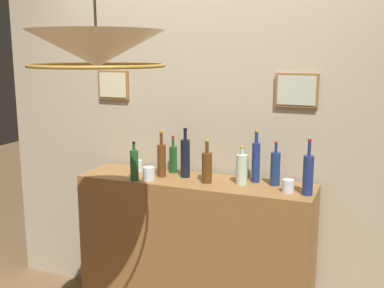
{
  "coord_description": "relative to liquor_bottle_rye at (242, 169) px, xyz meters",
  "views": [
    {
      "loc": [
        1.09,
        -1.95,
        1.86
      ],
      "look_at": [
        0.0,
        0.77,
        1.29
      ],
      "focal_mm": 43.76,
      "sensor_mm": 36.0,
      "label": 1
    }
  ],
  "objects": [
    {
      "name": "panelled_rear_partition",
      "position": [
        -0.31,
        0.26,
        0.28
      ],
      "size": [
        3.34,
        0.15,
        2.68
      ],
      "color": "#BCAD8E",
      "rests_on": "ground"
    },
    {
      "name": "glass_tumbler_rocks",
      "position": [
        -0.59,
        -0.13,
        -0.06
      ],
      "size": [
        0.08,
        0.08,
        0.09
      ],
      "color": "silver",
      "rests_on": "bar_shelf_unit"
    },
    {
      "name": "liquor_bottle_amaro",
      "position": [
        0.2,
        0.05,
        0.01
      ],
      "size": [
        0.06,
        0.06,
        0.28
      ],
      "color": "navy",
      "rests_on": "bar_shelf_unit"
    },
    {
      "name": "liquor_bottle_brandy",
      "position": [
        0.07,
        0.08,
        0.04
      ],
      "size": [
        0.05,
        0.05,
        0.34
      ],
      "color": "navy",
      "rests_on": "bar_shelf_unit"
    },
    {
      "name": "liquor_bottle_port",
      "position": [
        -0.22,
        -0.05,
        0.01
      ],
      "size": [
        0.07,
        0.07,
        0.28
      ],
      "color": "#583314",
      "rests_on": "bar_shelf_unit"
    },
    {
      "name": "liquor_bottle_scotch",
      "position": [
        -0.52,
        0.11,
        -0.0
      ],
      "size": [
        0.05,
        0.05,
        0.26
      ],
      "color": "#1B5021",
      "rests_on": "bar_shelf_unit"
    },
    {
      "name": "liquor_bottle_tequila",
      "position": [
        -0.68,
        -0.17,
        0.01
      ],
      "size": [
        0.06,
        0.06,
        0.26
      ],
      "color": "#1B5024",
      "rests_on": "bar_shelf_unit"
    },
    {
      "name": "bar_shelf_unit",
      "position": [
        -0.31,
        -0.02,
        -0.62
      ],
      "size": [
        1.57,
        0.41,
        1.04
      ],
      "primitive_type": "cube",
      "color": "olive",
      "rests_on": "ground"
    },
    {
      "name": "liquor_bottle_vodka",
      "position": [
        -0.4,
        0.03,
        0.04
      ],
      "size": [
        0.06,
        0.06,
        0.33
      ],
      "color": "black",
      "rests_on": "bar_shelf_unit"
    },
    {
      "name": "liquor_bottle_rum",
      "position": [
        -0.55,
        -0.02,
        0.02
      ],
      "size": [
        0.06,
        0.06,
        0.31
      ],
      "color": "#5B3216",
      "rests_on": "bar_shelf_unit"
    },
    {
      "name": "pendant_lamp",
      "position": [
        -0.44,
        -0.92,
        0.74
      ],
      "size": [
        0.63,
        0.63,
        0.42
      ],
      "color": "#EFE5C6"
    },
    {
      "name": "liquor_bottle_rye",
      "position": [
        0.0,
        0.0,
        0.0
      ],
      "size": [
        0.07,
        0.07,
        0.25
      ],
      "color": "silver",
      "rests_on": "bar_shelf_unit"
    },
    {
      "name": "glass_tumbler_shot",
      "position": [
        -0.78,
        0.05,
        -0.06
      ],
      "size": [
        0.07,
        0.07,
        0.08
      ],
      "color": "silver",
      "rests_on": "bar_shelf_unit"
    },
    {
      "name": "liquor_bottle_mezcal",
      "position": [
        0.42,
        -0.08,
        0.03
      ],
      "size": [
        0.06,
        0.06,
        0.33
      ],
      "color": "navy",
      "rests_on": "bar_shelf_unit"
    },
    {
      "name": "glass_tumbler_highball",
      "position": [
        0.31,
        -0.07,
        -0.06
      ],
      "size": [
        0.07,
        0.07,
        0.08
      ],
      "color": "silver",
      "rests_on": "bar_shelf_unit"
    }
  ]
}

